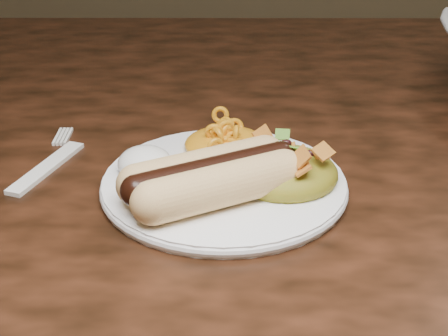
{
  "coord_description": "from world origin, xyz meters",
  "views": [
    {
      "loc": [
        -0.02,
        -0.57,
        1.02
      ],
      "look_at": [
        -0.03,
        -0.08,
        0.77
      ],
      "focal_mm": 55.0,
      "sensor_mm": 36.0,
      "label": 1
    }
  ],
  "objects": [
    {
      "name": "hotdog",
      "position": [
        -0.04,
        -0.11,
        0.78
      ],
      "size": [
        0.12,
        0.11,
        0.03
      ],
      "rotation": [
        0.0,
        0.0,
        0.48
      ],
      "color": "#FCEA8F",
      "rests_on": "plate"
    },
    {
      "name": "table",
      "position": [
        0.0,
        0.0,
        0.66
      ],
      "size": [
        1.6,
        0.9,
        0.75
      ],
      "color": "#492213",
      "rests_on": "floor"
    },
    {
      "name": "mac_and_cheese",
      "position": [
        -0.02,
        -0.02,
        0.77
      ],
      "size": [
        0.09,
        0.09,
        0.03
      ],
      "primitive_type": "ellipsoid",
      "rotation": [
        0.0,
        0.0,
        0.37
      ],
      "color": "orange",
      "rests_on": "plate"
    },
    {
      "name": "taco_salad",
      "position": [
        0.02,
        -0.08,
        0.78
      ],
      "size": [
        0.09,
        0.08,
        0.04
      ],
      "rotation": [
        0.0,
        0.0,
        0.15
      ],
      "color": "#BC5A0E",
      "rests_on": "plate"
    },
    {
      "name": "sour_cream",
      "position": [
        -0.09,
        -0.07,
        0.77
      ],
      "size": [
        0.05,
        0.05,
        0.03
      ],
      "primitive_type": "ellipsoid",
      "rotation": [
        0.0,
        0.0,
        -0.14
      ],
      "color": "white",
      "rests_on": "plate"
    },
    {
      "name": "plate",
      "position": [
        -0.03,
        -0.08,
        0.76
      ],
      "size": [
        0.25,
        0.25,
        0.01
      ],
      "primitive_type": "cylinder",
      "rotation": [
        0.0,
        0.0,
        -0.33
      ],
      "color": "white",
      "rests_on": "table"
    },
    {
      "name": "fork",
      "position": [
        -0.18,
        -0.04,
        0.75
      ],
      "size": [
        0.07,
        0.14,
        0.0
      ],
      "primitive_type": "cube",
      "rotation": [
        0.0,
        0.0,
        -0.35
      ],
      "color": "white",
      "rests_on": "table"
    }
  ]
}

